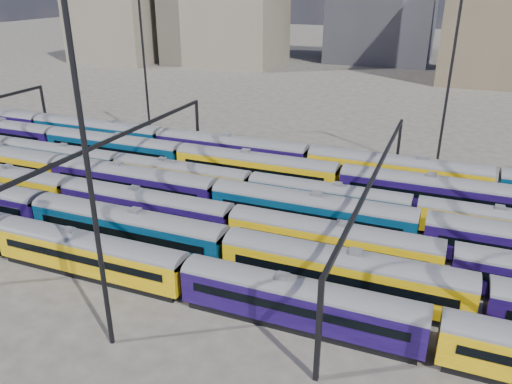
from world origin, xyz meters
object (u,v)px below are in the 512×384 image
at_px(rake_0, 186,272).
at_px(rake_1, 343,269).
at_px(mast_2, 87,165).
at_px(rake_2, 145,204).

xyz_separation_m(rake_0, rake_1, (11.99, 5.00, 0.23)).
distance_m(rake_0, mast_2, 13.65).
bearing_deg(rake_0, rake_1, 22.64).
height_order(rake_0, rake_1, rake_1).
xyz_separation_m(rake_1, rake_2, (-22.55, 5.00, -0.12)).
bearing_deg(rake_1, rake_0, -157.36).
bearing_deg(rake_2, mast_2, -64.52).
height_order(rake_2, mast_2, mast_2).
relative_size(rake_0, mast_2, 4.55).
xyz_separation_m(rake_0, rake_2, (-10.57, 10.00, 0.11)).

